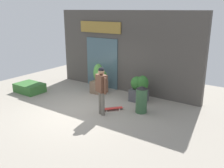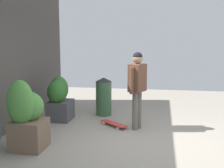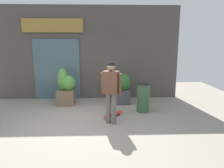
{
  "view_description": "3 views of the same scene",
  "coord_description": "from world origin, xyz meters",
  "px_view_note": "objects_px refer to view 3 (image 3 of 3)",
  "views": [
    {
      "loc": [
        5.77,
        -6.25,
        3.57
      ],
      "look_at": [
        0.88,
        0.77,
        0.99
      ],
      "focal_mm": 40.01,
      "sensor_mm": 36.0,
      "label": 1
    },
    {
      "loc": [
        -5.6,
        -0.32,
        2.01
      ],
      "look_at": [
        0.88,
        0.77,
        0.99
      ],
      "focal_mm": 48.0,
      "sensor_mm": 36.0,
      "label": 2
    },
    {
      "loc": [
        0.64,
        -5.34,
        2.22
      ],
      "look_at": [
        0.88,
        0.77,
        0.99
      ],
      "focal_mm": 34.27,
      "sensor_mm": 36.0,
      "label": 3
    }
  ],
  "objects_px": {
    "skateboard": "(114,114)",
    "planter_box_left": "(121,88)",
    "planter_box_right": "(66,87)",
    "trash_bin": "(143,96)",
    "skateboarder": "(111,86)"
  },
  "relations": [
    {
      "from": "skateboard",
      "to": "skateboarder",
      "type": "bearing_deg",
      "value": -150.08
    },
    {
      "from": "planter_box_left",
      "to": "trash_bin",
      "type": "xyz_separation_m",
      "value": [
        0.63,
        -0.99,
        -0.05
      ]
    },
    {
      "from": "skateboarder",
      "to": "planter_box_left",
      "type": "height_order",
      "value": "skateboarder"
    },
    {
      "from": "skateboarder",
      "to": "skateboard",
      "type": "height_order",
      "value": "skateboarder"
    },
    {
      "from": "skateboard",
      "to": "planter_box_left",
      "type": "height_order",
      "value": "planter_box_left"
    },
    {
      "from": "planter_box_right",
      "to": "trash_bin",
      "type": "xyz_separation_m",
      "value": [
        2.59,
        -0.91,
        -0.12
      ]
    },
    {
      "from": "skateboard",
      "to": "planter_box_right",
      "type": "relative_size",
      "value": 0.55
    },
    {
      "from": "planter_box_right",
      "to": "trash_bin",
      "type": "bearing_deg",
      "value": -19.39
    },
    {
      "from": "skateboard",
      "to": "planter_box_right",
      "type": "distance_m",
      "value": 2.17
    },
    {
      "from": "skateboarder",
      "to": "planter_box_right",
      "type": "xyz_separation_m",
      "value": [
        -1.54,
        1.86,
        -0.43
      ]
    },
    {
      "from": "planter_box_right",
      "to": "trash_bin",
      "type": "height_order",
      "value": "planter_box_right"
    },
    {
      "from": "planter_box_right",
      "to": "skateboard",
      "type": "bearing_deg",
      "value": -39.32
    },
    {
      "from": "skateboard",
      "to": "planter_box_left",
      "type": "distance_m",
      "value": 1.53
    },
    {
      "from": "skateboard",
      "to": "planter_box_right",
      "type": "height_order",
      "value": "planter_box_right"
    },
    {
      "from": "planter_box_right",
      "to": "trash_bin",
      "type": "relative_size",
      "value": 1.3
    }
  ]
}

